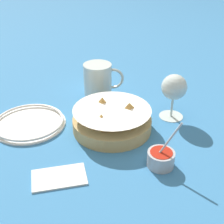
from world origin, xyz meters
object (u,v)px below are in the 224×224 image
(sauce_cup, at_px, (161,158))
(side_plate, at_px, (29,122))
(wine_glass, at_px, (174,89))
(beer_mug, at_px, (98,81))
(food_basket, at_px, (112,120))

(sauce_cup, relative_size, side_plate, 0.58)
(sauce_cup, relative_size, wine_glass, 0.89)
(wine_glass, distance_m, side_plate, 0.43)
(sauce_cup, distance_m, side_plate, 0.40)
(sauce_cup, xyz_separation_m, wine_glass, (0.07, 0.23, 0.07))
(wine_glass, xyz_separation_m, side_plate, (-0.42, -0.04, -0.09))
(side_plate, bearing_deg, beer_mug, 44.29)
(side_plate, bearing_deg, sauce_cup, -28.14)
(food_basket, relative_size, sauce_cup, 1.82)
(sauce_cup, height_order, wine_glass, wine_glass)
(wine_glass, height_order, beer_mug, wine_glass)
(food_basket, height_order, sauce_cup, sauce_cup)
(sauce_cup, distance_m, wine_glass, 0.25)
(food_basket, distance_m, side_plate, 0.24)
(side_plate, bearing_deg, wine_glass, 5.04)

